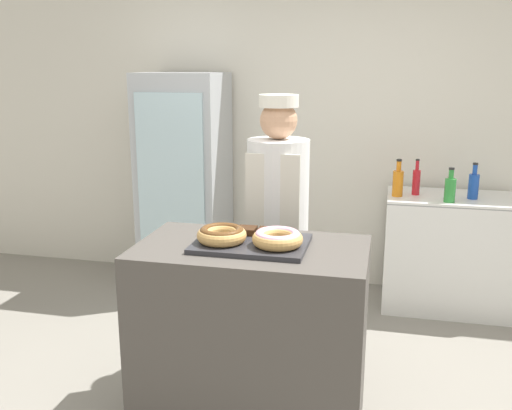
{
  "coord_description": "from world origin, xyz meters",
  "views": [
    {
      "loc": [
        0.61,
        -2.54,
        1.81
      ],
      "look_at": [
        0.0,
        0.1,
        1.14
      ],
      "focal_mm": 40.0,
      "sensor_mm": 36.0,
      "label": 1
    }
  ],
  "objects_px": {
    "donut_light_glaze": "(277,238)",
    "bottle_green": "(450,189)",
    "serving_tray": "(251,244)",
    "brownie_back_right": "(267,232)",
    "bottle_blue": "(474,185)",
    "bottle_orange": "(398,182)",
    "donut_chocolate_glaze": "(222,234)",
    "brownie_back_left": "(247,230)",
    "baker_person": "(277,227)",
    "beverage_fridge": "(185,182)",
    "bottle_red": "(416,181)",
    "chest_freezer": "(448,252)"
  },
  "relations": [
    {
      "from": "serving_tray",
      "to": "bottle_red",
      "type": "bearing_deg",
      "value": 64.73
    },
    {
      "from": "donut_light_glaze",
      "to": "baker_person",
      "type": "bearing_deg",
      "value": 101.13
    },
    {
      "from": "donut_light_glaze",
      "to": "bottle_green",
      "type": "height_order",
      "value": "bottle_green"
    },
    {
      "from": "brownie_back_right",
      "to": "bottle_blue",
      "type": "distance_m",
      "value": 1.99
    },
    {
      "from": "donut_light_glaze",
      "to": "baker_person",
      "type": "height_order",
      "value": "baker_person"
    },
    {
      "from": "bottle_blue",
      "to": "bottle_orange",
      "type": "distance_m",
      "value": 0.53
    },
    {
      "from": "donut_light_glaze",
      "to": "bottle_blue",
      "type": "height_order",
      "value": "bottle_blue"
    },
    {
      "from": "serving_tray",
      "to": "bottle_blue",
      "type": "distance_m",
      "value": 2.12
    },
    {
      "from": "serving_tray",
      "to": "brownie_back_left",
      "type": "relative_size",
      "value": 5.74
    },
    {
      "from": "beverage_fridge",
      "to": "chest_freezer",
      "type": "bearing_deg",
      "value": 0.18
    },
    {
      "from": "bottle_blue",
      "to": "bottle_red",
      "type": "height_order",
      "value": "bottle_red"
    },
    {
      "from": "bottle_red",
      "to": "baker_person",
      "type": "bearing_deg",
      "value": -127.17
    },
    {
      "from": "bottle_green",
      "to": "bottle_orange",
      "type": "height_order",
      "value": "bottle_orange"
    },
    {
      "from": "beverage_fridge",
      "to": "bottle_blue",
      "type": "bearing_deg",
      "value": -1.12
    },
    {
      "from": "bottle_red",
      "to": "chest_freezer",
      "type": "bearing_deg",
      "value": 1.3
    },
    {
      "from": "donut_chocolate_glaze",
      "to": "brownie_back_right",
      "type": "bearing_deg",
      "value": 40.79
    },
    {
      "from": "baker_person",
      "to": "donut_light_glaze",
      "type": "bearing_deg",
      "value": -78.87
    },
    {
      "from": "baker_person",
      "to": "bottle_green",
      "type": "height_order",
      "value": "baker_person"
    },
    {
      "from": "baker_person",
      "to": "brownie_back_left",
      "type": "bearing_deg",
      "value": -95.35
    },
    {
      "from": "bottle_orange",
      "to": "serving_tray",
      "type": "bearing_deg",
      "value": -112.59
    },
    {
      "from": "brownie_back_right",
      "to": "bottle_green",
      "type": "height_order",
      "value": "bottle_green"
    },
    {
      "from": "donut_chocolate_glaze",
      "to": "brownie_back_left",
      "type": "bearing_deg",
      "value": 63.16
    },
    {
      "from": "donut_chocolate_glaze",
      "to": "bottle_red",
      "type": "bearing_deg",
      "value": 61.77
    },
    {
      "from": "donut_chocolate_glaze",
      "to": "brownie_back_left",
      "type": "xyz_separation_m",
      "value": [
        0.08,
        0.16,
        -0.02
      ]
    },
    {
      "from": "brownie_back_right",
      "to": "chest_freezer",
      "type": "bearing_deg",
      "value": 57.67
    },
    {
      "from": "bottle_green",
      "to": "donut_chocolate_glaze",
      "type": "bearing_deg",
      "value": -126.36
    },
    {
      "from": "serving_tray",
      "to": "beverage_fridge",
      "type": "xyz_separation_m",
      "value": [
        -0.99,
        1.77,
        -0.1
      ]
    },
    {
      "from": "donut_chocolate_glaze",
      "to": "chest_freezer",
      "type": "bearing_deg",
      "value": 55.77
    },
    {
      "from": "bottle_green",
      "to": "bottle_orange",
      "type": "relative_size",
      "value": 0.89
    },
    {
      "from": "serving_tray",
      "to": "bottle_blue",
      "type": "bearing_deg",
      "value": 54.45
    },
    {
      "from": "serving_tray",
      "to": "brownie_back_right",
      "type": "bearing_deg",
      "value": 66.69
    },
    {
      "from": "bottle_red",
      "to": "donut_chocolate_glaze",
      "type": "bearing_deg",
      "value": -118.23
    },
    {
      "from": "serving_tray",
      "to": "bottle_orange",
      "type": "height_order",
      "value": "bottle_orange"
    },
    {
      "from": "serving_tray",
      "to": "bottle_red",
      "type": "xyz_separation_m",
      "value": [
        0.83,
        1.77,
        -0.0
      ]
    },
    {
      "from": "donut_chocolate_glaze",
      "to": "brownie_back_right",
      "type": "xyz_separation_m",
      "value": [
        0.19,
        0.16,
        -0.02
      ]
    },
    {
      "from": "brownie_back_right",
      "to": "bottle_blue",
      "type": "bearing_deg",
      "value": 53.63
    },
    {
      "from": "bottle_green",
      "to": "chest_freezer",
      "type": "bearing_deg",
      "value": 78.2
    },
    {
      "from": "donut_light_glaze",
      "to": "beverage_fridge",
      "type": "relative_size",
      "value": 0.14
    },
    {
      "from": "baker_person",
      "to": "bottle_green",
      "type": "xyz_separation_m",
      "value": [
        1.06,
        0.92,
        0.09
      ]
    },
    {
      "from": "brownie_back_left",
      "to": "chest_freezer",
      "type": "bearing_deg",
      "value": 55.1
    },
    {
      "from": "donut_chocolate_glaze",
      "to": "chest_freezer",
      "type": "height_order",
      "value": "donut_chocolate_glaze"
    },
    {
      "from": "brownie_back_right",
      "to": "serving_tray",
      "type": "bearing_deg",
      "value": -113.31
    },
    {
      "from": "serving_tray",
      "to": "donut_chocolate_glaze",
      "type": "distance_m",
      "value": 0.15
    },
    {
      "from": "beverage_fridge",
      "to": "bottle_orange",
      "type": "bearing_deg",
      "value": -2.79
    },
    {
      "from": "donut_chocolate_glaze",
      "to": "beverage_fridge",
      "type": "xyz_separation_m",
      "value": [
        -0.85,
        1.8,
        -0.15
      ]
    },
    {
      "from": "serving_tray",
      "to": "bottle_orange",
      "type": "xyz_separation_m",
      "value": [
        0.7,
        1.68,
        0.0
      ]
    },
    {
      "from": "serving_tray",
      "to": "baker_person",
      "type": "xyz_separation_m",
      "value": [
        -0.0,
        0.66,
        -0.1
      ]
    },
    {
      "from": "bottle_blue",
      "to": "bottle_orange",
      "type": "bearing_deg",
      "value": -175.81
    },
    {
      "from": "chest_freezer",
      "to": "beverage_fridge",
      "type": "bearing_deg",
      "value": -179.82
    },
    {
      "from": "brownie_back_right",
      "to": "bottle_blue",
      "type": "relative_size",
      "value": 0.36
    }
  ]
}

